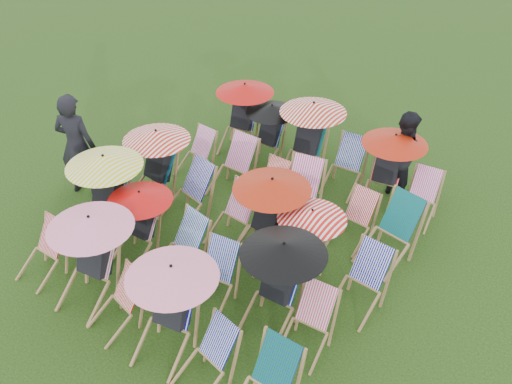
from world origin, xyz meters
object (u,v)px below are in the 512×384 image
Objects in this scene: person_left at (76,145)px; person_rear at (403,154)px; deckchair_29 at (420,198)px; deckchair_0 at (42,252)px.

person_rear is at bearing -166.61° from person_left.
person_left is (-5.24, -2.88, 0.56)m from deckchair_29.
person_rear reaches higher than deckchair_29.
deckchair_29 is (4.02, 4.66, -0.00)m from deckchair_0.
deckchair_0 is 0.51× the size of person_rear.
deckchair_29 is at bearing -173.76° from person_left.
deckchair_29 is 0.51× the size of person_rear.
person_rear reaches higher than deckchair_0.
person_left is 5.73m from person_rear.
deckchair_0 is 0.43× the size of person_left.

